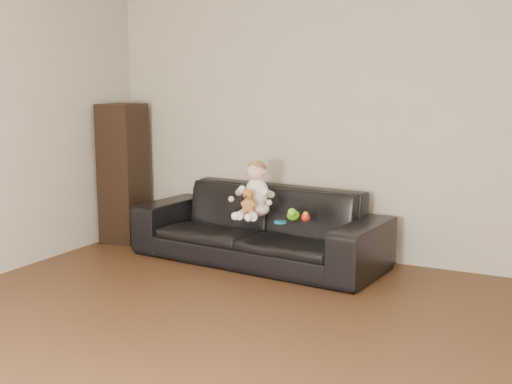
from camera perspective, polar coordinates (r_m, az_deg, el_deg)
The scene contains 10 objects.
floor at distance 3.76m, azimuth -5.77°, elevation -15.86°, with size 5.50×5.50×0.00m, color #4A2E1A.
wall_back at distance 5.90m, azimuth 8.64°, elevation 6.50°, with size 5.00×5.00×0.00m, color #B4AA97.
sofa at distance 5.84m, azimuth 0.23°, elevation -2.97°, with size 2.31×0.90×0.67m, color black.
cabinet at distance 6.71m, azimuth -11.66°, elevation 1.67°, with size 0.35×0.48×1.41m, color black.
shelf_item at distance 6.66m, azimuth -11.62°, elevation 4.36°, with size 0.18×0.25×0.28m, color silver.
baby at distance 5.65m, azimuth -0.06°, elevation -0.02°, with size 0.38×0.46×0.50m.
teddy_bear at distance 5.53m, azimuth -0.68°, elevation -0.83°, with size 0.15×0.14×0.21m.
toy_green at distance 5.53m, azimuth 3.34°, elevation -2.09°, with size 0.11×0.13×0.09m, color #6AD118.
toy_rattle at distance 5.50m, azimuth 4.42°, elevation -2.26°, with size 0.08×0.08×0.08m, color red.
toy_blue_disc at distance 5.44m, azimuth 2.14°, elevation -2.70°, with size 0.10×0.10×0.01m, color #1772BA.
Camera 1 is at (1.85, -2.84, 1.62)m, focal length 45.00 mm.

